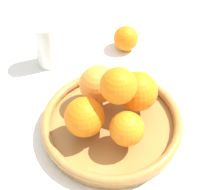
% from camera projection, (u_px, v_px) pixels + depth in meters
% --- Properties ---
extents(ground_plane, '(4.00, 4.00, 0.00)m').
position_uv_depth(ground_plane, '(112.00, 128.00, 0.68)').
color(ground_plane, silver).
extents(fruit_bowl, '(0.30, 0.30, 0.04)m').
position_uv_depth(fruit_bowl, '(112.00, 122.00, 0.67)').
color(fruit_bowl, '#A57238').
rests_on(fruit_bowl, ground_plane).
extents(orange_pile, '(0.19, 0.18, 0.13)m').
position_uv_depth(orange_pile, '(112.00, 99.00, 0.62)').
color(orange_pile, orange).
rests_on(orange_pile, fruit_bowl).
extents(stray_orange, '(0.07, 0.07, 0.07)m').
position_uv_depth(stray_orange, '(126.00, 38.00, 0.84)').
color(stray_orange, orange).
rests_on(stray_orange, ground_plane).
extents(drinking_glass, '(0.06, 0.06, 0.12)m').
position_uv_depth(drinking_glass, '(47.00, 45.00, 0.78)').
color(drinking_glass, silver).
rests_on(drinking_glass, ground_plane).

